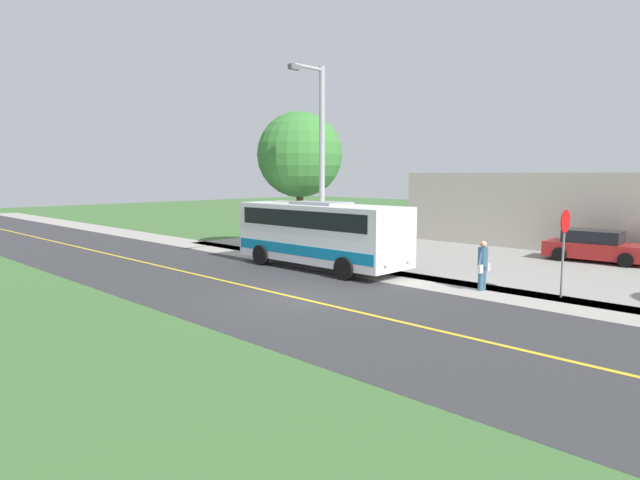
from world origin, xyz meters
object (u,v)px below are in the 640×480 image
at_px(parked_car_near, 596,247).
at_px(street_light_pole, 320,159).
at_px(tree_curbside, 300,155).
at_px(stop_sign, 564,238).
at_px(pedestrian_with_bags, 483,264).
at_px(shuttle_bus_front, 321,232).
at_px(commercial_building, 614,209).

bearing_deg(parked_car_near, street_light_pole, -39.75).
height_order(parked_car_near, tree_curbside, tree_curbside).
relative_size(stop_sign, street_light_pole, 0.34).
relative_size(parked_car_near, tree_curbside, 0.63).
relative_size(street_light_pole, parked_car_near, 1.89).
bearing_deg(tree_curbside, stop_sign, 84.61).
relative_size(pedestrian_with_bags, tree_curbside, 0.24).
bearing_deg(parked_car_near, pedestrian_with_bags, -4.41).
xyz_separation_m(pedestrian_with_bags, stop_sign, (-0.80, 2.39, 1.03)).
bearing_deg(pedestrian_with_bags, street_light_pole, -86.78).
bearing_deg(pedestrian_with_bags, tree_curbside, -100.44).
height_order(shuttle_bus_front, street_light_pole, street_light_pole).
height_order(pedestrian_with_bags, tree_curbside, tree_curbside).
bearing_deg(commercial_building, street_light_pole, -22.83).
bearing_deg(commercial_building, parked_car_near, 10.40).
distance_m(shuttle_bus_front, tree_curbside, 6.16).
xyz_separation_m(parked_car_near, tree_curbside, (7.32, -12.10, 4.31)).
bearing_deg(stop_sign, shuttle_bus_front, -80.82).
bearing_deg(shuttle_bus_front, tree_curbside, -123.51).
xyz_separation_m(stop_sign, parked_car_near, (-8.62, -1.67, -1.28)).
distance_m(stop_sign, commercial_building, 15.57).
xyz_separation_m(shuttle_bus_front, pedestrian_with_bags, (-0.74, 7.10, -0.65)).
distance_m(shuttle_bus_front, pedestrian_with_bags, 7.16).
xyz_separation_m(parked_car_near, commercial_building, (-6.68, -1.23, 1.36)).
bearing_deg(tree_curbside, street_light_pole, 57.31).
bearing_deg(shuttle_bus_front, street_light_pole, -131.62).
bearing_deg(parked_car_near, stop_sign, 10.94).
bearing_deg(pedestrian_with_bags, commercial_building, -178.22).
xyz_separation_m(pedestrian_with_bags, tree_curbside, (-2.10, -11.37, 4.06)).
height_order(stop_sign, tree_curbside, tree_curbside).
relative_size(shuttle_bus_front, tree_curbside, 1.13).
bearing_deg(tree_curbside, parked_car_near, 121.16).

